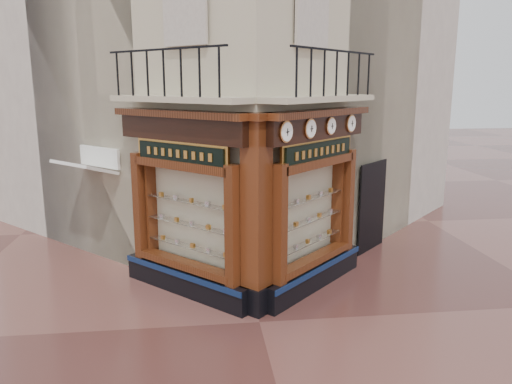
{
  "coord_description": "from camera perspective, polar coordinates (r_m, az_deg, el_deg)",
  "views": [
    {
      "loc": [
        -1.11,
        -8.8,
        4.5
      ],
      "look_at": [
        0.17,
        2.0,
        2.14
      ],
      "focal_mm": 35.0,
      "sensor_mm": 36.0,
      "label": 1
    }
  ],
  "objects": [
    {
      "name": "signboard_left",
      "position": [
        10.42,
        -8.65,
        4.39
      ],
      "size": [
        1.91,
        1.91,
        0.51
      ],
      "rotation": [
        0.0,
        0.0,
        2.36
      ],
      "color": "#C08638",
      "rests_on": "ground"
    },
    {
      "name": "shopfront_left",
      "position": [
        10.68,
        -8.16,
        -1.54
      ],
      "size": [
        2.86,
        2.86,
        3.98
      ],
      "rotation": [
        0.0,
        0.0,
        2.36
      ],
      "color": "black",
      "rests_on": "ground"
    },
    {
      "name": "awning",
      "position": [
        13.53,
        -18.29,
        -7.82
      ],
      "size": [
        1.75,
        1.75,
        0.35
      ],
      "primitive_type": null,
      "rotation": [
        0.3,
        0.0,
        2.36
      ],
      "color": "white",
      "rests_on": "ground"
    },
    {
      "name": "ground",
      "position": [
        9.95,
        0.4,
        -14.65
      ],
      "size": [
        80.0,
        80.0,
        0.0
      ],
      "primitive_type": "plane",
      "color": "#4F2925",
      "rests_on": "ground"
    },
    {
      "name": "neighbour_right",
      "position": [
        17.83,
        5.03,
        15.41
      ],
      "size": [
        11.31,
        11.31,
        11.0
      ],
      "primitive_type": "cube",
      "rotation": [
        0.0,
        0.0,
        0.79
      ],
      "color": "beige",
      "rests_on": "ground"
    },
    {
      "name": "signboard_right",
      "position": [
        10.72,
        7.2,
        4.65
      ],
      "size": [
        1.98,
        1.98,
        0.53
      ],
      "rotation": [
        0.0,
        0.0,
        0.79
      ],
      "color": "#C08638",
      "rests_on": "ground"
    },
    {
      "name": "clock_b",
      "position": [
        10.15,
        6.22,
        7.21
      ],
      "size": [
        0.32,
        0.32,
        0.41
      ],
      "rotation": [
        0.0,
        0.0,
        0.79
      ],
      "color": "#BB773E",
      "rests_on": "ground"
    },
    {
      "name": "clock_a",
      "position": [
        9.44,
        3.46,
        6.89
      ],
      "size": [
        0.33,
        0.33,
        0.41
      ],
      "rotation": [
        0.0,
        0.0,
        0.79
      ],
      "color": "#BB773E",
      "rests_on": "ground"
    },
    {
      "name": "neighbour_left",
      "position": [
        17.52,
        -11.64,
        15.28
      ],
      "size": [
        11.31,
        11.31,
        11.0
      ],
      "primitive_type": "cube",
      "rotation": [
        0.0,
        0.0,
        0.79
      ],
      "color": "beige",
      "rests_on": "ground"
    },
    {
      "name": "balcony",
      "position": [
        10.35,
        -0.61,
        10.68
      ],
      "size": [
        5.94,
        2.97,
        1.03
      ],
      "color": "#BFB095",
      "rests_on": "ground"
    },
    {
      "name": "clock_d",
      "position": [
        11.65,
        10.8,
        7.7
      ],
      "size": [
        0.32,
        0.32,
        0.4
      ],
      "rotation": [
        0.0,
        0.0,
        0.79
      ],
      "color": "#BB773E",
      "rests_on": "ground"
    },
    {
      "name": "corner_pilaster",
      "position": [
        9.71,
        0.05,
        -2.99
      ],
      "size": [
        0.85,
        0.85,
        3.98
      ],
      "rotation": [
        0.0,
        0.0,
        0.79
      ],
      "color": "black",
      "rests_on": "ground"
    },
    {
      "name": "clock_c",
      "position": [
        10.85,
        8.55,
        7.47
      ],
      "size": [
        0.3,
        0.3,
        0.38
      ],
      "rotation": [
        0.0,
        0.0,
        0.79
      ],
      "color": "#BB773E",
      "rests_on": "ground"
    },
    {
      "name": "main_building",
      "position": [
        15.07,
        -2.63,
        17.94
      ],
      "size": [
        11.31,
        11.31,
        12.0
      ],
      "primitive_type": "cube",
      "rotation": [
        0.0,
        0.0,
        0.79
      ],
      "color": "#BFB095",
      "rests_on": "ground"
    },
    {
      "name": "shopfront_right",
      "position": [
        10.96,
        6.7,
        -1.14
      ],
      "size": [
        2.86,
        2.86,
        3.98
      ],
      "rotation": [
        0.0,
        0.0,
        0.79
      ],
      "color": "black",
      "rests_on": "ground"
    }
  ]
}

